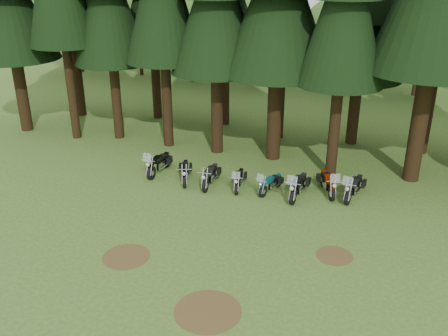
{
  "coord_description": "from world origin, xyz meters",
  "views": [
    {
      "loc": [
        5.45,
        -16.07,
        10.58
      ],
      "look_at": [
        -1.37,
        5.0,
        1.0
      ],
      "focal_mm": 40.0,
      "sensor_mm": 36.0,
      "label": 1
    }
  ],
  "objects_px": {
    "motorcycle_2": "(210,176)",
    "motorcycle_3": "(239,180)",
    "motorcycle_4": "(271,184)",
    "motorcycle_1": "(185,172)",
    "motorcycle_7": "(354,188)",
    "motorcycle_5": "(298,187)",
    "motorcycle_0": "(159,164)",
    "motorcycle_6": "(328,184)"
  },
  "relations": [
    {
      "from": "motorcycle_2",
      "to": "motorcycle_5",
      "type": "xyz_separation_m",
      "value": [
        4.35,
        0.05,
        0.05
      ]
    },
    {
      "from": "motorcycle_5",
      "to": "motorcycle_7",
      "type": "relative_size",
      "value": 1.04
    },
    {
      "from": "motorcycle_4",
      "to": "motorcycle_7",
      "type": "height_order",
      "value": "motorcycle_7"
    },
    {
      "from": "motorcycle_3",
      "to": "motorcycle_5",
      "type": "height_order",
      "value": "motorcycle_5"
    },
    {
      "from": "motorcycle_5",
      "to": "motorcycle_7",
      "type": "height_order",
      "value": "motorcycle_5"
    },
    {
      "from": "motorcycle_0",
      "to": "motorcycle_1",
      "type": "xyz_separation_m",
      "value": [
        1.65,
        -0.45,
        -0.05
      ]
    },
    {
      "from": "motorcycle_7",
      "to": "motorcycle_6",
      "type": "bearing_deg",
      "value": -172.77
    },
    {
      "from": "motorcycle_0",
      "to": "motorcycle_3",
      "type": "xyz_separation_m",
      "value": [
        4.47,
        -0.45,
        -0.08
      ]
    },
    {
      "from": "motorcycle_3",
      "to": "motorcycle_4",
      "type": "xyz_separation_m",
      "value": [
        1.56,
        0.07,
        -0.01
      ]
    },
    {
      "from": "motorcycle_4",
      "to": "motorcycle_3",
      "type": "bearing_deg",
      "value": -158.97
    },
    {
      "from": "motorcycle_2",
      "to": "motorcycle_4",
      "type": "relative_size",
      "value": 1.15
    },
    {
      "from": "motorcycle_0",
      "to": "motorcycle_5",
      "type": "height_order",
      "value": "motorcycle_5"
    },
    {
      "from": "motorcycle_2",
      "to": "motorcycle_3",
      "type": "bearing_deg",
      "value": 0.88
    },
    {
      "from": "motorcycle_4",
      "to": "motorcycle_5",
      "type": "distance_m",
      "value": 1.35
    },
    {
      "from": "motorcycle_0",
      "to": "motorcycle_1",
      "type": "bearing_deg",
      "value": -12.42
    },
    {
      "from": "motorcycle_1",
      "to": "motorcycle_3",
      "type": "height_order",
      "value": "motorcycle_3"
    },
    {
      "from": "motorcycle_4",
      "to": "motorcycle_1",
      "type": "bearing_deg",
      "value": -160.47
    },
    {
      "from": "motorcycle_1",
      "to": "motorcycle_2",
      "type": "height_order",
      "value": "motorcycle_2"
    },
    {
      "from": "motorcycle_1",
      "to": "motorcycle_5",
      "type": "bearing_deg",
      "value": -20.23
    },
    {
      "from": "motorcycle_7",
      "to": "motorcycle_3",
      "type": "bearing_deg",
      "value": -160.16
    },
    {
      "from": "motorcycle_5",
      "to": "motorcycle_6",
      "type": "xyz_separation_m",
      "value": [
        1.26,
        0.82,
        -0.02
      ]
    },
    {
      "from": "motorcycle_1",
      "to": "motorcycle_2",
      "type": "xyz_separation_m",
      "value": [
        1.36,
        -0.08,
        0.01
      ]
    },
    {
      "from": "motorcycle_4",
      "to": "motorcycle_5",
      "type": "bearing_deg",
      "value": 14.15
    },
    {
      "from": "motorcycle_5",
      "to": "motorcycle_6",
      "type": "distance_m",
      "value": 1.5
    },
    {
      "from": "motorcycle_1",
      "to": "motorcycle_7",
      "type": "relative_size",
      "value": 0.9
    },
    {
      "from": "motorcycle_4",
      "to": "motorcycle_6",
      "type": "distance_m",
      "value": 2.7
    },
    {
      "from": "motorcycle_5",
      "to": "motorcycle_6",
      "type": "relative_size",
      "value": 1.08
    },
    {
      "from": "motorcycle_2",
      "to": "motorcycle_3",
      "type": "xyz_separation_m",
      "value": [
        1.45,
        0.08,
        -0.04
      ]
    },
    {
      "from": "motorcycle_1",
      "to": "motorcycle_3",
      "type": "bearing_deg",
      "value": -19.8
    },
    {
      "from": "motorcycle_0",
      "to": "motorcycle_4",
      "type": "height_order",
      "value": "motorcycle_0"
    },
    {
      "from": "motorcycle_2",
      "to": "motorcycle_3",
      "type": "distance_m",
      "value": 1.45
    },
    {
      "from": "motorcycle_3",
      "to": "motorcycle_4",
      "type": "distance_m",
      "value": 1.56
    },
    {
      "from": "motorcycle_1",
      "to": "motorcycle_7",
      "type": "bearing_deg",
      "value": -15.22
    },
    {
      "from": "motorcycle_3",
      "to": "motorcycle_1",
      "type": "bearing_deg",
      "value": 172.28
    },
    {
      "from": "motorcycle_4",
      "to": "motorcycle_6",
      "type": "height_order",
      "value": "motorcycle_6"
    },
    {
      "from": "motorcycle_3",
      "to": "motorcycle_7",
      "type": "relative_size",
      "value": 0.86
    },
    {
      "from": "motorcycle_3",
      "to": "motorcycle_6",
      "type": "relative_size",
      "value": 0.9
    },
    {
      "from": "motorcycle_3",
      "to": "motorcycle_2",
      "type": "bearing_deg",
      "value": 175.48
    },
    {
      "from": "motorcycle_7",
      "to": "motorcycle_4",
      "type": "bearing_deg",
      "value": -158.31
    },
    {
      "from": "motorcycle_4",
      "to": "motorcycle_6",
      "type": "xyz_separation_m",
      "value": [
        2.6,
        0.72,
        0.07
      ]
    },
    {
      "from": "motorcycle_4",
      "to": "motorcycle_7",
      "type": "distance_m",
      "value": 3.87
    },
    {
      "from": "motorcycle_2",
      "to": "motorcycle_1",
      "type": "bearing_deg",
      "value": 174.27
    }
  ]
}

